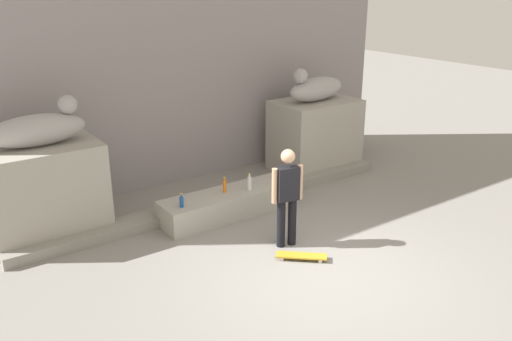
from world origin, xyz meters
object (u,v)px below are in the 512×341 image
Objects in this scene: statue_reclining_left at (38,129)px; skateboard at (301,256)px; bottle_clear at (249,183)px; bottle_orange at (225,186)px; bottle_blue at (182,202)px; statue_reclining_right at (316,88)px; skater at (287,194)px.

statue_reclining_left reaches higher than skateboard.
statue_reclining_left reaches higher than bottle_clear.
bottle_clear is at bearing -21.72° from statue_reclining_left.
statue_reclining_left is at bearing 159.63° from bottle_orange.
skateboard is at bearing -48.48° from statue_reclining_left.
bottle_orange is at bearing 159.24° from bottle_clear.
skateboard is 2.29m from bottle_blue.
skateboard is (-2.97, -3.19, -1.83)m from statue_reclining_right.
statue_reclining_left is 4.18m from skater.
skateboard is 2.88× the size of bottle_blue.
bottle_blue is (-4.03, -1.22, -1.33)m from statue_reclining_right.
skater reaches higher than bottle_orange.
skater is 1.01m from skateboard.
bottle_blue is at bearing 179.72° from bottle_clear.
skateboard is (2.96, -3.20, -1.83)m from statue_reclining_left.
statue_reclining_right reaches higher than bottle_orange.
statue_reclining_right is 5.55× the size of bottle_orange.
statue_reclining_left is 2.62m from bottle_blue.
skater is at bearing 34.76° from statue_reclining_right.
bottle_clear is 1.27× the size of bottle_blue.
statue_reclining_right is 4.72m from skateboard.
skateboard is at bearing 38.86° from statue_reclining_right.
statue_reclining_left is 6.34× the size of bottle_blue.
bottle_blue reaches higher than skateboard.
statue_reclining_left is 5.93m from statue_reclining_right.
skater is (-2.86, -2.66, -0.97)m from statue_reclining_right.
bottle_clear is at bearing 16.89° from statue_reclining_right.
statue_reclining_left reaches higher than bottle_blue.
statue_reclining_left is 2.20× the size of skateboard.
bottle_clear is (0.24, 1.43, -0.32)m from skater.
bottle_clear reaches higher than skateboard.
skater is at bearing -50.83° from bottle_blue.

